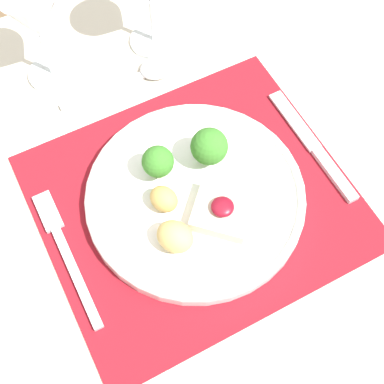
# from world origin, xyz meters

# --- Properties ---
(ground_plane) EXTENTS (8.00, 8.00, 0.00)m
(ground_plane) POSITION_xyz_m (0.00, 0.00, 0.00)
(ground_plane) COLOR brown
(dining_table) EXTENTS (1.13, 0.90, 0.75)m
(dining_table) POSITION_xyz_m (0.00, 0.00, 0.64)
(dining_table) COLOR beige
(dining_table) RESTS_ON ground_plane
(placemat) EXTENTS (0.41, 0.36, 0.00)m
(placemat) POSITION_xyz_m (0.00, 0.00, 0.76)
(placemat) COLOR maroon
(placemat) RESTS_ON dining_table
(dinner_plate) EXTENTS (0.29, 0.29, 0.08)m
(dinner_plate) POSITION_xyz_m (-0.00, 0.00, 0.77)
(dinner_plate) COLOR white
(dinner_plate) RESTS_ON placemat
(fork) EXTENTS (0.02, 0.20, 0.01)m
(fork) POSITION_xyz_m (-0.18, 0.02, 0.76)
(fork) COLOR silver
(fork) RESTS_ON placemat
(knife) EXTENTS (0.02, 0.20, 0.01)m
(knife) POSITION_xyz_m (0.19, -0.01, 0.76)
(knife) COLOR silver
(knife) RESTS_ON placemat
(spoon) EXTENTS (0.19, 0.05, 0.02)m
(spoon) POSITION_xyz_m (0.04, 0.23, 0.76)
(spoon) COLOR silver
(spoon) RESTS_ON dining_table
(wine_glass_far) EXTENTS (0.09, 0.09, 0.16)m
(wine_glass_far) POSITION_xyz_m (-0.09, 0.30, 0.87)
(wine_glass_far) COLOR white
(wine_glass_far) RESTS_ON dining_table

